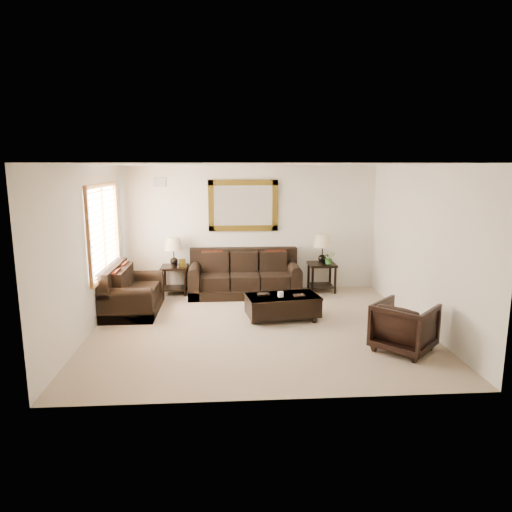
{
  "coord_description": "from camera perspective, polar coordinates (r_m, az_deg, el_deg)",
  "views": [
    {
      "loc": [
        -0.53,
        -7.36,
        2.65
      ],
      "look_at": [
        0.01,
        0.6,
        1.1
      ],
      "focal_mm": 32.0,
      "sensor_mm": 36.0,
      "label": 1
    }
  ],
  "objects": [
    {
      "name": "loveseat",
      "position": [
        8.85,
        -15.44,
        -4.66
      ],
      "size": [
        0.93,
        1.57,
        0.88
      ],
      "rotation": [
        0.0,
        0.0,
        1.57
      ],
      "color": "black",
      "rests_on": "room"
    },
    {
      "name": "room",
      "position": [
        7.49,
        0.26,
        0.98
      ],
      "size": [
        5.51,
        5.01,
        2.71
      ],
      "color": "tan",
      "rests_on": "ground"
    },
    {
      "name": "window",
      "position": [
        8.61,
        -18.45,
        3.07
      ],
      "size": [
        0.07,
        1.96,
        1.66
      ],
      "color": "white",
      "rests_on": "room"
    },
    {
      "name": "sofa",
      "position": [
        9.69,
        -1.46,
        -2.81
      ],
      "size": [
        2.31,
        1.0,
        0.95
      ],
      "color": "black",
      "rests_on": "room"
    },
    {
      "name": "end_table_left",
      "position": [
        9.78,
        -10.21,
        -0.16
      ],
      "size": [
        0.55,
        0.55,
        1.21
      ],
      "color": "black",
      "rests_on": "room"
    },
    {
      "name": "coffee_table",
      "position": [
        8.14,
        3.33,
        -6.05
      ],
      "size": [
        1.36,
        0.86,
        0.54
      ],
      "rotation": [
        0.0,
        0.0,
        0.15
      ],
      "color": "black",
      "rests_on": "room"
    },
    {
      "name": "air_vent",
      "position": [
        9.94,
        -11.94,
        9.01
      ],
      "size": [
        0.25,
        0.02,
        0.18
      ],
      "primitive_type": "cube",
      "color": "#999999",
      "rests_on": "room"
    },
    {
      "name": "end_table_right",
      "position": [
        9.93,
        8.28,
        0.22
      ],
      "size": [
        0.57,
        0.57,
        1.25
      ],
      "color": "black",
      "rests_on": "room"
    },
    {
      "name": "mirror",
      "position": [
        9.86,
        -1.61,
        6.31
      ],
      "size": [
        1.5,
        0.06,
        1.1
      ],
      "color": "#503510",
      "rests_on": "room"
    },
    {
      "name": "potted_plant",
      "position": [
        9.87,
        9.09,
        -0.4
      ],
      "size": [
        0.31,
        0.33,
        0.21
      ],
      "primitive_type": "imported",
      "rotation": [
        0.0,
        0.0,
        0.26
      ],
      "color": "#295F20",
      "rests_on": "end_table_right"
    },
    {
      "name": "armchair",
      "position": [
        7.07,
        18.07,
        -8.13
      ],
      "size": [
        1.07,
        1.07,
        0.8
      ],
      "primitive_type": "imported",
      "rotation": [
        0.0,
        0.0,
        2.36
      ],
      "color": "black",
      "rests_on": "floor"
    }
  ]
}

